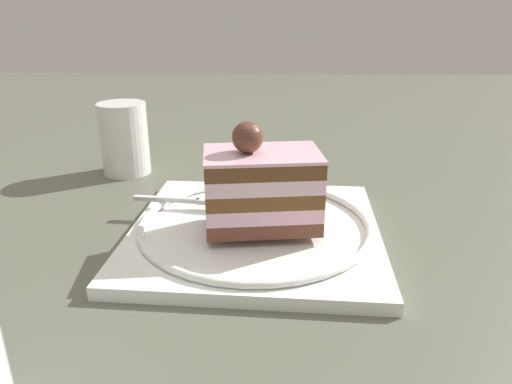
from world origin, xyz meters
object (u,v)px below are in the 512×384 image
Objects in this scene: drink_glass_far at (125,141)px; dessert_plate at (256,229)px; cake_slice at (262,187)px; fork at (190,200)px.

dessert_plate is at bearing 133.63° from drink_glass_far.
cake_slice reaches higher than dessert_plate.
fork is 0.19m from drink_glass_far.
cake_slice is 0.28m from drink_glass_far.
drink_glass_far is at bearing -46.88° from cake_slice.
dessert_plate is 2.66× the size of drink_glass_far.
cake_slice is at bearing 133.12° from drink_glass_far.
fork is 1.21× the size of drink_glass_far.
fork is (0.08, -0.05, -0.04)m from cake_slice.
dessert_plate is 2.20× the size of fork.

